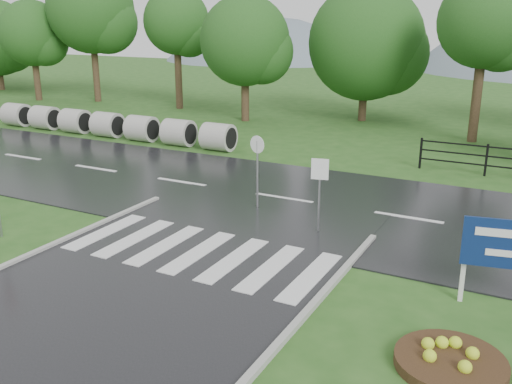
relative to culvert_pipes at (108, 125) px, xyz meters
The scene contains 9 objects.
ground 19.11m from the culvert_pipes, 51.77° to the right, with size 120.00×120.00×0.00m, color #28551C.
main_road 12.85m from the culvert_pipes, 22.93° to the right, with size 90.00×8.00×0.04m, color black.
crosswalk 15.49m from the culvert_pipes, 40.24° to the right, with size 6.50×2.80×0.02m.
hills 54.72m from the culvert_pipes, 72.98° to the left, with size 102.00×48.00×48.00m.
treeline 15.67m from the culvert_pipes, 35.08° to the left, with size 83.20×5.20×10.00m.
culvert_pipes is the anchor object (origin of this frame).
flower_bed 21.82m from the culvert_pipes, 33.50° to the right, with size 1.86×1.86×0.37m.
reg_sign_small 15.71m from the culvert_pipes, 27.62° to the right, with size 0.45×0.13×2.09m.
reg_sign_round 13.09m from the culvert_pipes, 28.45° to the right, with size 0.52×0.14×2.28m.
Camera 1 is at (7.34, -5.90, 5.67)m, focal length 40.00 mm.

